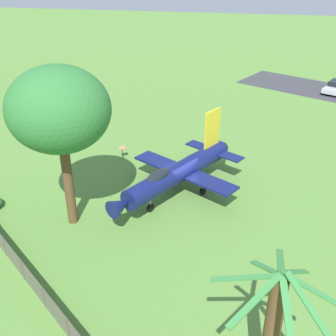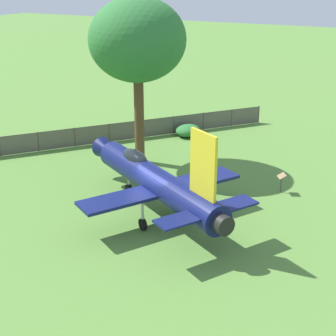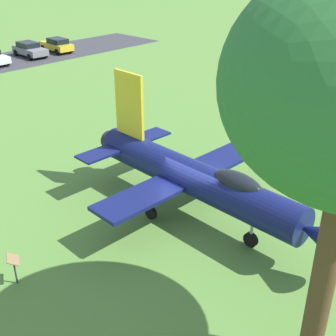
# 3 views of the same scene
# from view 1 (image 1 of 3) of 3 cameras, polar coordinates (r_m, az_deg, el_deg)

# --- Properties ---
(ground_plane) EXTENTS (200.00, 200.00, 0.00)m
(ground_plane) POSITION_cam_1_polar(r_m,az_deg,el_deg) (30.82, 1.53, -3.59)
(ground_plane) COLOR #568438
(display_jet) EXTENTS (8.59, 11.52, 5.55)m
(display_jet) POSITION_cam_1_polar(r_m,az_deg,el_deg) (29.63, 1.16, -0.70)
(display_jet) COLOR #111951
(display_jet) RESTS_ON ground_plane
(shade_tree) EXTENTS (6.19, 5.97, 10.56)m
(shade_tree) POSITION_cam_1_polar(r_m,az_deg,el_deg) (24.98, -14.97, 7.75)
(shade_tree) COLOR brown
(shade_tree) RESTS_ON ground_plane
(perimeter_fence) EXTENTS (24.32, 19.69, 1.43)m
(perimeter_fence) POSITION_cam_1_polar(r_m,az_deg,el_deg) (24.41, -19.58, -13.12)
(perimeter_fence) COLOR #4C4238
(perimeter_fence) RESTS_ON ground_plane
(info_plaque) EXTENTS (0.72, 0.66, 1.14)m
(info_plaque) POSITION_cam_1_polar(r_m,az_deg,el_deg) (35.81, -6.40, 2.58)
(info_plaque) COLOR #333333
(info_plaque) RESTS_ON ground_plane
(parked_car_silver) EXTENTS (3.85, 5.00, 1.44)m
(parked_car_silver) POSITION_cam_1_polar(r_m,az_deg,el_deg) (57.38, 22.34, 10.44)
(parked_car_silver) COLOR #B2B5BA
(parked_car_silver) RESTS_ON ground_plane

